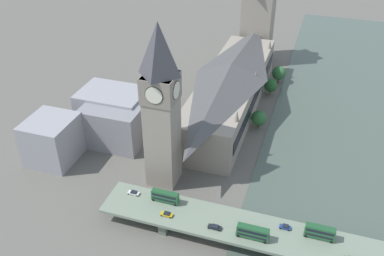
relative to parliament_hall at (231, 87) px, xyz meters
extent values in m
plane|color=#605E56|center=(-16.26, 8.00, -13.55)|extent=(600.00, 600.00, 0.00)
cube|color=#47564C|center=(-54.44, 8.00, -13.40)|extent=(64.37, 360.00, 0.30)
cube|color=gray|center=(0.05, 0.00, -3.52)|extent=(26.62, 108.58, 20.07)
cube|color=black|center=(-13.41, 0.00, -2.52)|extent=(0.40, 99.89, 6.02)
pyramid|color=#4C4C4C|center=(0.05, 0.00, 10.14)|extent=(26.08, 106.41, 7.25)
cone|color=gray|center=(-12.26, -41.26, 9.02)|extent=(2.20, 2.20, 5.00)
cone|color=gray|center=(-12.26, 0.00, 9.02)|extent=(2.20, 2.20, 5.00)
cone|color=gray|center=(-12.26, 41.26, 9.02)|extent=(2.20, 2.20, 5.00)
cube|color=gray|center=(12.20, 64.07, 10.69)|extent=(11.57, 11.57, 48.49)
cube|color=gray|center=(12.20, 64.07, 29.73)|extent=(12.26, 12.26, 10.41)
cylinder|color=black|center=(6.25, 64.07, 29.73)|extent=(0.50, 7.02, 7.02)
cylinder|color=silver|center=(6.13, 64.07, 29.73)|extent=(0.62, 6.50, 6.50)
cylinder|color=black|center=(18.16, 64.07, 29.73)|extent=(0.50, 7.02, 7.02)
cylinder|color=silver|center=(18.28, 64.07, 29.73)|extent=(0.62, 6.50, 6.50)
cylinder|color=black|center=(12.20, 58.12, 29.73)|extent=(7.02, 0.50, 7.02)
cylinder|color=silver|center=(12.20, 58.00, 29.73)|extent=(6.50, 0.62, 6.50)
cylinder|color=black|center=(12.20, 70.03, 29.73)|extent=(7.02, 0.50, 7.02)
cylinder|color=silver|center=(12.20, 70.15, 29.73)|extent=(6.50, 0.62, 6.50)
pyramid|color=#424247|center=(12.20, 64.07, 44.84)|extent=(11.80, 11.80, 19.80)
cube|color=gray|center=(0.05, -67.45, 9.31)|extent=(18.32, 18.32, 45.73)
cube|color=#5D6A59|center=(-54.44, 86.17, -11.01)|extent=(3.00, 14.14, 5.08)
cube|color=#5D6A59|center=(1.82, 86.17, -11.01)|extent=(3.00, 14.14, 5.08)
cube|color=gray|center=(-54.44, 86.17, -7.87)|extent=(160.74, 16.63, 1.20)
cube|color=#235B33|center=(4.37, 82.73, -5.93)|extent=(10.45, 2.42, 1.86)
cube|color=black|center=(4.37, 82.73, -5.56)|extent=(9.40, 2.48, 0.82)
cube|color=#235B33|center=(4.37, 82.73, -3.90)|extent=(10.24, 2.42, 2.19)
cube|color=black|center=(4.37, 82.73, -3.79)|extent=(9.40, 2.48, 1.05)
cube|color=#1E4E2B|center=(4.37, 82.73, -2.73)|extent=(10.14, 2.30, 0.16)
cylinder|color=black|center=(8.76, 81.63, -6.76)|extent=(1.03, 0.28, 1.03)
cylinder|color=black|center=(8.76, 83.83, -6.76)|extent=(1.03, 0.28, 1.03)
cylinder|color=black|center=(0.07, 81.63, -6.76)|extent=(1.03, 0.28, 1.03)
cylinder|color=black|center=(0.07, 83.83, -6.76)|extent=(1.03, 0.28, 1.03)
cube|color=#235B33|center=(-29.88, 90.11, -5.86)|extent=(11.04, 2.59, 1.92)
cube|color=black|center=(-29.88, 90.11, -5.48)|extent=(9.94, 2.65, 0.84)
cube|color=#235B33|center=(-29.88, 90.11, -3.78)|extent=(10.82, 2.59, 2.25)
cube|color=black|center=(-29.88, 90.11, -3.66)|extent=(9.94, 2.65, 1.08)
cube|color=#1E4E2B|center=(-29.88, 90.11, -2.57)|extent=(10.71, 2.46, 0.16)
cylinder|color=black|center=(-25.26, 88.93, -6.71)|extent=(1.13, 0.28, 1.13)
cylinder|color=black|center=(-25.26, 91.30, -6.71)|extent=(1.13, 0.28, 1.13)
cylinder|color=black|center=(-34.39, 88.93, -6.71)|extent=(1.13, 0.28, 1.13)
cylinder|color=black|center=(-34.39, 91.30, -6.71)|extent=(1.13, 0.28, 1.13)
cube|color=#235B33|center=(-51.18, 83.07, -5.84)|extent=(10.08, 2.57, 2.03)
cube|color=black|center=(-51.18, 83.07, -5.44)|extent=(9.07, 2.63, 0.89)
cube|color=#235B33|center=(-51.18, 83.07, -3.64)|extent=(9.88, 2.57, 2.38)
cube|color=black|center=(-51.18, 83.07, -3.52)|extent=(9.07, 2.63, 1.14)
cube|color=#1E4E2B|center=(-51.18, 83.07, -2.37)|extent=(9.78, 2.44, 0.16)
cylinder|color=black|center=(-46.97, 81.90, -6.76)|extent=(1.03, 0.28, 1.03)
cylinder|color=black|center=(-46.97, 84.24, -6.76)|extent=(1.03, 0.28, 1.03)
cylinder|color=black|center=(-55.29, 81.90, -6.76)|extent=(1.03, 0.28, 1.03)
cylinder|color=black|center=(-55.29, 84.24, -6.76)|extent=(1.03, 0.28, 1.03)
cube|color=silver|center=(17.28, 82.68, -6.75)|extent=(4.42, 1.87, 0.61)
cube|color=black|center=(17.15, 82.68, -6.22)|extent=(2.30, 1.68, 0.44)
cylinder|color=black|center=(19.06, 81.84, -6.97)|extent=(0.62, 0.22, 0.62)
cylinder|color=black|center=(19.06, 83.53, -6.97)|extent=(0.62, 0.22, 0.62)
cylinder|color=black|center=(15.50, 81.84, -6.97)|extent=(0.62, 0.22, 0.62)
cylinder|color=black|center=(15.50, 83.53, -6.97)|extent=(0.62, 0.22, 0.62)
cube|color=black|center=(-16.67, 89.98, -6.73)|extent=(4.67, 1.86, 0.60)
cube|color=black|center=(-16.81, 89.98, -6.21)|extent=(2.43, 1.68, 0.44)
cylinder|color=black|center=(-14.81, 89.13, -6.93)|extent=(0.68, 0.22, 0.68)
cylinder|color=black|center=(-14.81, 90.82, -6.93)|extent=(0.68, 0.22, 0.68)
cylinder|color=black|center=(-18.53, 89.13, -6.93)|extent=(0.68, 0.22, 0.68)
cylinder|color=black|center=(-18.53, 90.82, -6.93)|extent=(0.68, 0.22, 0.68)
cube|color=gold|center=(1.28, 89.43, -6.70)|extent=(4.35, 1.84, 0.67)
cube|color=black|center=(1.15, 89.43, -6.12)|extent=(2.26, 1.66, 0.49)
cylinder|color=black|center=(2.99, 88.60, -6.94)|extent=(0.67, 0.22, 0.67)
cylinder|color=black|center=(2.99, 90.26, -6.94)|extent=(0.67, 0.22, 0.67)
cylinder|color=black|center=(-0.43, 88.60, -6.94)|extent=(0.67, 0.22, 0.67)
cylinder|color=black|center=(-0.43, 90.26, -6.94)|extent=(0.67, 0.22, 0.67)
cube|color=navy|center=(-39.76, 82.39, -6.71)|extent=(3.83, 1.79, 0.64)
cube|color=black|center=(-39.87, 82.39, -6.11)|extent=(1.99, 1.61, 0.57)
cylinder|color=black|center=(-38.32, 81.59, -6.93)|extent=(0.69, 0.22, 0.69)
cylinder|color=black|center=(-38.32, 83.19, -6.93)|extent=(0.69, 0.22, 0.69)
cylinder|color=black|center=(-41.19, 81.59, -6.93)|extent=(0.69, 0.22, 0.69)
cylinder|color=black|center=(-41.19, 83.19, -6.93)|extent=(0.69, 0.22, 0.69)
cube|color=gray|center=(43.82, 46.66, -3.87)|extent=(27.03, 17.62, 19.37)
cube|color=#939399|center=(49.41, 35.15, -3.25)|extent=(30.86, 22.13, 20.61)
cube|color=#939399|center=(63.69, 65.34, -3.60)|extent=(19.57, 21.21, 19.90)
cylinder|color=brown|center=(-17.42, -23.05, -12.12)|extent=(0.70, 0.70, 2.87)
sphere|color=#235628|center=(-17.42, -23.05, -7.57)|extent=(7.32, 7.32, 7.32)
cylinder|color=brown|center=(-19.60, -39.09, -12.03)|extent=(0.70, 0.70, 3.05)
sphere|color=#2D6633|center=(-19.60, -39.09, -7.06)|extent=(8.12, 8.12, 8.12)
cylinder|color=brown|center=(-17.52, 12.41, -12.39)|extent=(0.70, 0.70, 2.34)
sphere|color=#2D6633|center=(-17.52, 12.41, -8.01)|extent=(7.54, 7.54, 7.54)
camera|label=1|loc=(-41.87, 191.77, 102.55)|focal=40.00mm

